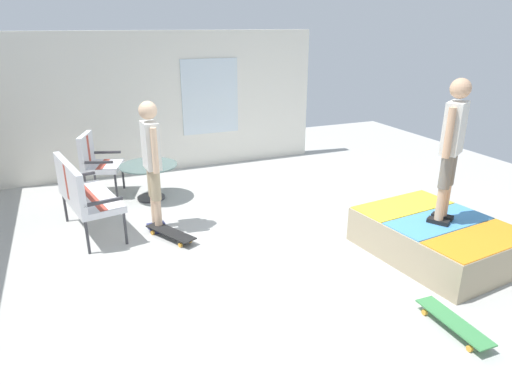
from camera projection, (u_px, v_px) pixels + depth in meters
ground_plane at (271, 251)px, 5.73m from camera, size 12.00×12.00×0.10m
house_facade at (163, 103)px, 8.37m from camera, size 0.23×6.00×2.55m
skate_ramp at (438, 237)px, 5.47m from camera, size 1.88×2.10×0.46m
patio_bench at (81, 191)px, 5.86m from camera, size 1.33×0.78×1.02m
patio_chair_near_house at (95, 159)px, 7.26m from camera, size 0.76×0.72×1.02m
patio_table at (149, 175)px, 7.16m from camera, size 0.90×0.90×0.57m
person_watching at (152, 157)px, 5.86m from camera, size 0.48×0.26×1.76m
person_skater at (452, 142)px, 5.02m from camera, size 0.35×0.42×1.66m
skateboard_by_bench at (171, 233)px, 5.92m from camera, size 0.80×0.54×0.10m
skateboard_spare at (453, 322)px, 4.15m from camera, size 0.80×0.21×0.10m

